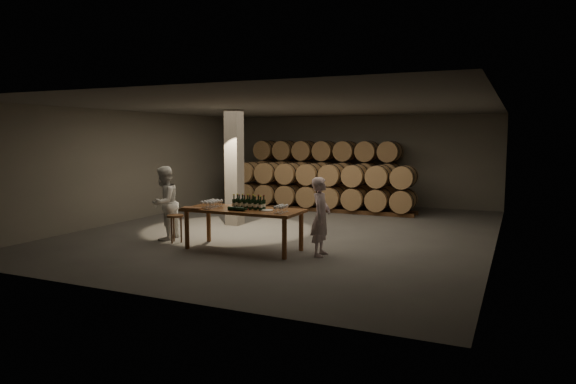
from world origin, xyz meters
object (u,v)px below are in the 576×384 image
at_px(stool, 175,220).
at_px(notebook_near, 197,208).
at_px(plate, 267,210).
at_px(person_woman, 164,203).
at_px(bottle_cluster, 249,204).
at_px(person_man, 321,217).
at_px(tasting_table, 243,214).

bearing_deg(stool, notebook_near, -26.97).
xyz_separation_m(plate, person_woman, (-2.86, 0.24, -0.03)).
height_order(bottle_cluster, notebook_near, bottle_cluster).
distance_m(bottle_cluster, person_woman, 2.42).
bearing_deg(notebook_near, person_woman, 143.30).
bearing_deg(notebook_near, person_man, 2.13).
height_order(stool, person_woman, person_woman).
distance_m(tasting_table, bottle_cluster, 0.26).
bearing_deg(tasting_table, person_woman, 174.91).
bearing_deg(person_woman, person_man, 81.77).
bearing_deg(person_woman, tasting_table, 77.05).
bearing_deg(person_woman, bottle_cluster, 77.34).
distance_m(bottle_cluster, stool, 2.02).
xyz_separation_m(tasting_table, stool, (-1.82, 0.02, -0.27)).
xyz_separation_m(tasting_table, person_woman, (-2.28, 0.20, 0.08)).
xyz_separation_m(tasting_table, notebook_near, (-0.90, -0.45, 0.12)).
bearing_deg(bottle_cluster, person_woman, 175.20).
xyz_separation_m(plate, notebook_near, (-1.49, -0.42, 0.01)).
xyz_separation_m(bottle_cluster, person_man, (1.59, 0.18, -0.20)).
bearing_deg(person_man, bottle_cluster, 91.64).
relative_size(plate, notebook_near, 1.17).
height_order(tasting_table, notebook_near, notebook_near).
distance_m(tasting_table, person_woman, 2.29).
height_order(plate, stool, plate).
bearing_deg(notebook_near, stool, 141.76).
bearing_deg(person_woman, stool, 59.94).
relative_size(person_man, person_woman, 0.93).
distance_m(bottle_cluster, plate, 0.47).
distance_m(bottle_cluster, person_man, 1.61).
distance_m(plate, person_woman, 2.87).
bearing_deg(stool, person_man, 2.57).
relative_size(bottle_cluster, stool, 1.13).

